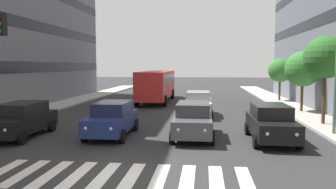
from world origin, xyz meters
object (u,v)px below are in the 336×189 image
at_px(car_row2_0, 198,103).
at_px(street_tree_3, 280,70).
at_px(street_lamp_left, 328,38).
at_px(street_lamp_right, 1,43).
at_px(car_1, 193,120).
at_px(car_3, 21,119).
at_px(car_2, 112,118).
at_px(street_tree_1, 326,57).
at_px(bus_behind_traffic, 157,83).
at_px(car_0, 271,123).
at_px(street_tree_2, 303,69).

height_order(car_row2_0, street_tree_3, street_tree_3).
distance_m(street_lamp_left, street_tree_3, 16.21).
xyz_separation_m(car_row2_0, street_lamp_right, (11.02, 5.63, 3.95)).
relative_size(car_1, car_3, 1.00).
bearing_deg(car_2, car_1, -178.69).
bearing_deg(street_tree_1, car_2, 18.89).
height_order(bus_behind_traffic, street_lamp_right, street_lamp_right).
bearing_deg(street_lamp_left, car_0, 26.01).
bearing_deg(bus_behind_traffic, street_lamp_right, 64.53).
bearing_deg(street_tree_1, street_lamp_right, 7.79).
height_order(car_3, street_tree_1, street_tree_1).
distance_m(car_2, bus_behind_traffic, 15.79).
height_order(car_2, street_tree_3, street_tree_3).
bearing_deg(street_tree_3, bus_behind_traffic, 6.47).
relative_size(car_3, street_lamp_left, 0.57).
xyz_separation_m(street_lamp_left, street_tree_2, (-1.28, -8.35, -1.59)).
height_order(street_lamp_right, street_tree_1, street_lamp_right).
bearing_deg(street_tree_2, street_lamp_left, 81.27).
height_order(street_lamp_left, street_tree_3, street_lamp_left).
xyz_separation_m(street_lamp_right, street_tree_2, (-18.74, -7.97, -1.53)).
bearing_deg(bus_behind_traffic, street_tree_2, 152.02).
relative_size(car_0, car_1, 1.00).
xyz_separation_m(car_3, street_tree_2, (-16.37, -10.21, 2.42)).
relative_size(car_row2_0, bus_behind_traffic, 0.42).
xyz_separation_m(car_3, bus_behind_traffic, (-4.44, -16.54, 0.97)).
relative_size(car_0, street_lamp_right, 0.58).
xyz_separation_m(car_0, street_tree_2, (-4.17, -9.76, 2.42)).
relative_size(car_3, car_row2_0, 1.00).
height_order(street_tree_1, street_tree_3, street_tree_1).
xyz_separation_m(street_tree_1, street_tree_3, (-0.40, -13.15, -0.95)).
xyz_separation_m(street_tree_1, street_tree_2, (-0.32, -5.45, -0.73)).
distance_m(car_2, car_row2_0, 8.24).
relative_size(car_3, bus_behind_traffic, 0.42).
distance_m(car_0, street_tree_2, 10.89).
height_order(car_2, street_tree_1, street_tree_1).
bearing_deg(car_2, street_tree_1, -161.11).
xyz_separation_m(car_1, street_tree_3, (-7.92, -17.03, 2.20)).
bearing_deg(street_lamp_right, street_lamp_left, 178.75).
height_order(car_0, car_2, same).
bearing_deg(street_tree_2, street_tree_1, 86.69).
bearing_deg(car_3, bus_behind_traffic, -105.02).
height_order(bus_behind_traffic, street_tree_2, street_tree_2).
bearing_deg(street_lamp_left, street_lamp_right, -1.25).
bearing_deg(bus_behind_traffic, street_lamp_left, 125.93).
bearing_deg(car_row2_0, street_tree_3, -127.86).
distance_m(car_0, car_2, 7.77).
bearing_deg(car_1, street_tree_3, -114.94).
bearing_deg(car_row2_0, car_1, 89.06).
relative_size(bus_behind_traffic, street_lamp_left, 1.35).
height_order(street_lamp_left, street_tree_2, street_lamp_left).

